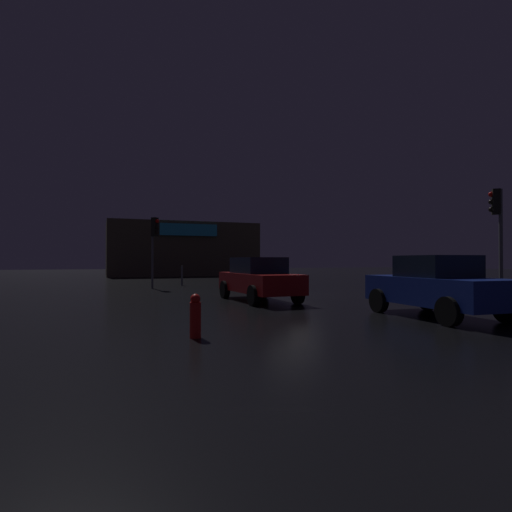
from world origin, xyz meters
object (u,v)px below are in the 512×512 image
Objects in this scene: traffic_signal_opposite at (497,220)px; fire_hydrant at (195,316)px; store_building at (180,250)px; car_near at (258,279)px; traffic_signal_main at (154,235)px; car_far at (437,286)px.

fire_hydrant is (-12.53, -3.54, -2.64)m from traffic_signal_opposite.
store_building reaches higher than car_near.
store_building is 29.05m from car_near.
traffic_signal_main is at bearing 135.98° from traffic_signal_opposite.
car_far is (2.85, -5.79, -0.01)m from car_near.
traffic_signal_opposite reaches higher than car_near.
store_building is at bearing 101.56° from traffic_signal_opposite.
car_near reaches higher than fire_hydrant.
store_building is at bearing 76.17° from traffic_signal_main.
car_near is 5.42× the size of fire_hydrant.
traffic_signal_main reaches higher than car_near.
car_near is at bearing -94.45° from store_building.
car_far is 6.67m from fire_hydrant.
traffic_signal_opposite is at bearing -78.44° from store_building.
fire_hydrant is at bearing -174.75° from car_far.
fire_hydrant is at bearing -93.73° from traffic_signal_main.
store_building is 3.81× the size of traffic_signal_main.
car_near is at bearing 161.89° from traffic_signal_opposite.
car_near is 1.11× the size of car_far.
traffic_signal_main is 9.02m from car_near.
traffic_signal_main is 15.35m from car_far.
store_building is 3.50× the size of car_far.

